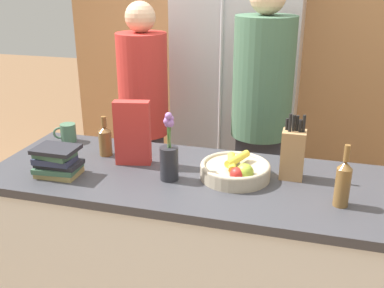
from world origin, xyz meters
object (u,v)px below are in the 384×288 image
at_px(fruit_bowl, 236,170).
at_px(cereal_box, 133,133).
at_px(flower_vase, 169,157).
at_px(refrigerator, 238,81).
at_px(coffee_mug, 68,133).
at_px(bottle_oil, 105,140).
at_px(bottle_vinegar, 343,182).
at_px(person_at_sink, 144,113).
at_px(book_stack, 57,162).
at_px(knife_block, 293,154).
at_px(person_in_blue, 261,112).

bearing_deg(fruit_bowl, cereal_box, 175.81).
bearing_deg(flower_vase, refrigerator, 88.62).
bearing_deg(fruit_bowl, refrigerator, 99.92).
distance_m(coffee_mug, bottle_oil, 0.32).
bearing_deg(bottle_vinegar, bottle_oil, 168.49).
relative_size(bottle_vinegar, person_at_sink, 0.16).
height_order(cereal_box, bottle_vinegar, cereal_box).
distance_m(fruit_bowl, bottle_oil, 0.70).
relative_size(fruit_bowl, flower_vase, 1.00).
relative_size(bottle_oil, person_at_sink, 0.13).
distance_m(fruit_bowl, book_stack, 0.81).
relative_size(refrigerator, person_at_sink, 1.25).
height_order(knife_block, coffee_mug, knife_block).
height_order(flower_vase, book_stack, flower_vase).
bearing_deg(coffee_mug, knife_block, -6.73).
xyz_separation_m(fruit_bowl, person_at_sink, (-0.75, 0.78, -0.03)).
distance_m(refrigerator, person_at_sink, 0.82).
relative_size(flower_vase, bottle_vinegar, 1.23).
bearing_deg(coffee_mug, person_at_sink, 67.65).
distance_m(flower_vase, bottle_vinegar, 0.74).
xyz_separation_m(refrigerator, coffee_mug, (-0.73, -1.21, -0.07)).
distance_m(refrigerator, flower_vase, 1.52).
relative_size(bottle_vinegar, person_in_blue, 0.15).
bearing_deg(cereal_box, fruit_bowl, -4.19).
height_order(cereal_box, bottle_oil, cereal_box).
bearing_deg(flower_vase, fruit_bowl, 16.99).
distance_m(flower_vase, book_stack, 0.52).
xyz_separation_m(refrigerator, cereal_box, (-0.26, -1.39, 0.04)).
bearing_deg(bottle_oil, person_in_blue, 43.31).
relative_size(book_stack, person_in_blue, 0.12).
distance_m(bottle_oil, person_at_sink, 0.69).
bearing_deg(refrigerator, bottle_vinegar, -65.80).
bearing_deg(bottle_vinegar, book_stack, -177.49).
bearing_deg(fruit_bowl, person_in_blue, 89.04).
distance_m(flower_vase, person_in_blue, 0.90).
distance_m(book_stack, person_at_sink, 0.97).
height_order(cereal_box, person_in_blue, person_in_blue).
relative_size(refrigerator, knife_block, 6.63).
bearing_deg(book_stack, fruit_bowl, 13.38).
xyz_separation_m(cereal_box, bottle_vinegar, (0.96, -0.17, -0.05)).
bearing_deg(coffee_mug, refrigerator, 58.82).
relative_size(flower_vase, book_stack, 1.52).
relative_size(fruit_bowl, knife_block, 1.04).
bearing_deg(book_stack, coffee_mug, 114.44).
relative_size(knife_block, bottle_oil, 1.48).
bearing_deg(bottle_oil, knife_block, -1.25).
bearing_deg(cereal_box, bottle_oil, 161.13).
bearing_deg(flower_vase, person_in_blue, 70.60).
distance_m(fruit_bowl, person_in_blue, 0.76).
xyz_separation_m(cereal_box, person_at_sink, (-0.24, 0.74, -0.14)).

